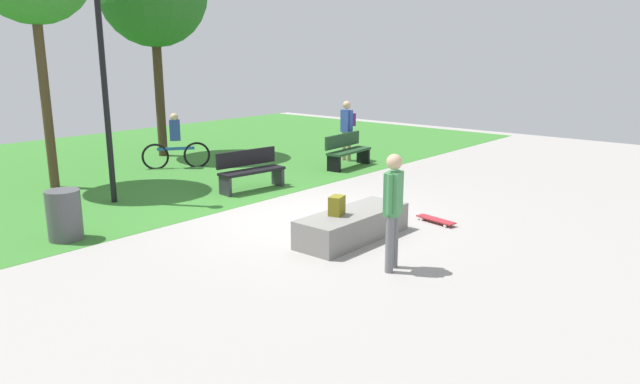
% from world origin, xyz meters
% --- Properties ---
extents(ground_plane, '(28.00, 28.00, 0.00)m').
position_xyz_m(ground_plane, '(0.00, 0.00, 0.00)').
color(ground_plane, '#9E9993').
extents(grass_lawn, '(26.60, 12.37, 0.01)m').
position_xyz_m(grass_lawn, '(0.00, 7.81, 0.00)').
color(grass_lawn, '#387A2D').
rests_on(grass_lawn, ground_plane).
extents(concrete_ledge, '(2.21, 0.80, 0.48)m').
position_xyz_m(concrete_ledge, '(-0.43, -1.39, 0.24)').
color(concrete_ledge, gray).
rests_on(concrete_ledge, ground_plane).
extents(backpack_on_ledge, '(0.32, 0.27, 0.32)m').
position_xyz_m(backpack_on_ledge, '(-0.76, -1.31, 0.64)').
color(backpack_on_ledge, olive).
rests_on(backpack_on_ledge, concrete_ledge).
extents(skater_performing_trick, '(0.42, 0.28, 1.71)m').
position_xyz_m(skater_performing_trick, '(-1.21, -2.70, 1.00)').
color(skater_performing_trick, slate).
rests_on(skater_performing_trick, ground_plane).
extents(skateboard_by_ledge, '(0.34, 0.82, 0.08)m').
position_xyz_m(skateboard_by_ledge, '(1.32, -1.99, 0.06)').
color(skateboard_by_ledge, '#A5262D').
rests_on(skateboard_by_ledge, ground_plane).
extents(park_bench_center_lawn, '(1.63, 0.61, 0.91)m').
position_xyz_m(park_bench_center_lawn, '(4.45, 2.57, 0.48)').
color(park_bench_center_lawn, '#1E4223').
rests_on(park_bench_center_lawn, ground_plane).
extents(park_bench_near_path, '(1.65, 0.66, 0.91)m').
position_xyz_m(park_bench_near_path, '(0.89, 2.58, 0.48)').
color(park_bench_near_path, black).
rests_on(park_bench_near_path, ground_plane).
extents(lamp_post, '(0.28, 0.28, 4.91)m').
position_xyz_m(lamp_post, '(-1.76, 3.94, 2.93)').
color(lamp_post, black).
rests_on(lamp_post, ground_plane).
extents(trash_bin, '(0.56, 0.56, 0.85)m').
position_xyz_m(trash_bin, '(-3.63, 2.26, 0.43)').
color(trash_bin, '#4C4C51').
rests_on(trash_bin, ground_plane).
extents(pedestrian_with_backpack, '(0.39, 0.42, 1.73)m').
position_xyz_m(pedestrian_with_backpack, '(5.23, 3.19, 1.04)').
color(pedestrian_with_backpack, tan).
rests_on(pedestrian_with_backpack, ground_plane).
extents(cyclist_on_bicycle, '(1.53, 1.09, 1.52)m').
position_xyz_m(cyclist_on_bicycle, '(1.34, 6.04, 0.63)').
color(cyclist_on_bicycle, black).
rests_on(cyclist_on_bicycle, ground_plane).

